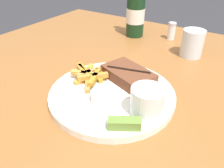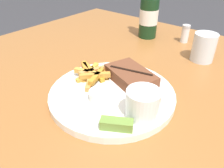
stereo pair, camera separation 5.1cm
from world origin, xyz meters
name	(u,v)px [view 1 (the left image)]	position (x,y,z in m)	size (l,w,h in m)	color
dining_table	(112,119)	(0.00, 0.00, 0.66)	(1.23, 1.21, 0.73)	#935B2D
dinner_plate	(112,94)	(0.00, 0.00, 0.74)	(0.30, 0.30, 0.02)	white
steak_portion	(128,75)	(0.01, 0.07, 0.76)	(0.15, 0.12, 0.03)	brown
fries_pile	(90,75)	(-0.08, 0.02, 0.76)	(0.10, 0.12, 0.02)	#C58341
coleslaw_cup	(147,100)	(0.10, -0.03, 0.78)	(0.07, 0.07, 0.06)	white
dipping_sauce_cup	(101,95)	(0.00, -0.04, 0.76)	(0.05, 0.05, 0.02)	silver
pickle_spear	(124,124)	(0.09, -0.09, 0.76)	(0.06, 0.05, 0.02)	olive
fork_utensil	(81,86)	(-0.07, -0.03, 0.75)	(0.13, 0.06, 0.00)	#B7B7BC
beer_bottle	(135,14)	(-0.15, 0.40, 0.81)	(0.07, 0.07, 0.24)	#143319
drinking_glass	(192,43)	(0.09, 0.34, 0.77)	(0.07, 0.07, 0.09)	silver
salt_shaker	(172,31)	(-0.01, 0.44, 0.76)	(0.03, 0.03, 0.07)	white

